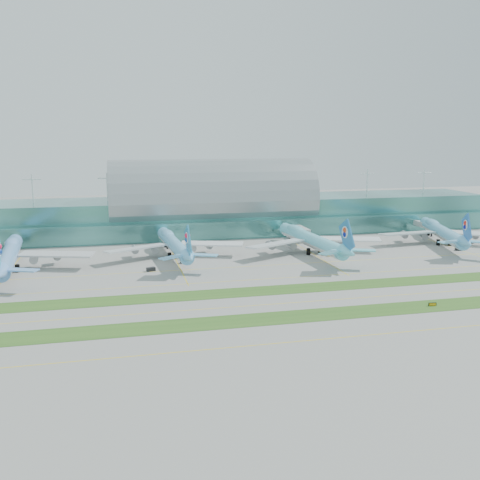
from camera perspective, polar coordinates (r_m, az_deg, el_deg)
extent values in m
plane|color=gray|center=(198.27, 3.59, -5.54)|extent=(700.00, 700.00, 0.00)
cube|color=#3D7A75|center=(320.14, -3.02, 2.69)|extent=(340.00, 42.00, 20.00)
cube|color=#3D7A75|center=(297.63, -2.21, 1.08)|extent=(340.00, 8.00, 10.00)
ellipsoid|color=#9EA5A8|center=(318.84, -3.04, 4.47)|extent=(340.00, 46.20, 16.17)
cylinder|color=white|center=(318.02, -3.06, 5.90)|extent=(0.80, 0.80, 16.00)
cube|color=#B2B7B7|center=(286.29, -23.09, -0.10)|extent=(3.50, 22.00, 3.00)
cylinder|color=black|center=(277.29, -23.38, -1.20)|extent=(1.00, 1.00, 4.00)
cube|color=#B2B7B7|center=(282.64, -7.97, 0.55)|extent=(3.50, 22.00, 3.00)
cylinder|color=black|center=(273.53, -7.76, -0.54)|extent=(1.00, 1.00, 4.00)
cube|color=#B2B7B7|center=(298.44, 6.52, 1.14)|extent=(3.50, 22.00, 3.00)
cylinder|color=black|center=(289.82, 7.16, 0.13)|extent=(1.00, 1.00, 4.00)
cube|color=#B2B7B7|center=(330.89, 18.87, 1.59)|extent=(3.50, 22.00, 3.00)
cylinder|color=black|center=(323.14, 19.75, 0.69)|extent=(1.00, 1.00, 4.00)
cube|color=#2D591E|center=(172.91, 6.26, -8.09)|extent=(420.00, 12.00, 0.08)
cube|color=#2D591E|center=(200.09, 3.43, -5.37)|extent=(420.00, 12.00, 0.08)
cube|color=yellow|center=(155.38, 8.72, -10.43)|extent=(420.00, 0.35, 0.01)
cube|color=yellow|center=(185.50, 4.83, -6.73)|extent=(420.00, 0.35, 0.01)
cube|color=yellow|center=(214.91, 2.22, -4.20)|extent=(420.00, 0.35, 0.01)
cube|color=yellow|center=(235.51, 0.82, -2.83)|extent=(420.00, 0.35, 0.01)
cylinder|color=#689FE5|center=(247.86, -23.41, -1.51)|extent=(12.72, 66.68, 6.63)
ellipsoid|color=#689FE5|center=(265.66, -23.11, -0.29)|extent=(8.13, 20.66, 4.73)
cone|color=#689FE5|center=(282.81, -22.81, 0.00)|extent=(7.10, 5.94, 6.63)
cube|color=silver|center=(244.75, -18.96, -1.44)|extent=(33.06, 16.95, 1.31)
cylinder|color=#979A9F|center=(251.00, -20.02, -1.74)|extent=(4.17, 6.20, 3.64)
cylinder|color=black|center=(273.44, -22.90, -1.41)|extent=(1.93, 1.93, 3.21)
cylinder|color=black|center=(245.09, -24.15, -2.88)|extent=(1.93, 1.93, 3.21)
cylinder|color=black|center=(244.46, -22.66, -2.80)|extent=(1.93, 1.93, 3.21)
cylinder|color=#6FC3F5|center=(254.72, -7.05, -0.45)|extent=(10.86, 62.12, 6.18)
ellipsoid|color=#6FC3F5|center=(271.15, -7.72, 0.60)|extent=(7.28, 19.19, 4.41)
cone|color=#6FC3F5|center=(286.98, -8.26, 0.82)|extent=(6.54, 5.44, 6.18)
cone|color=#6FC3F5|center=(220.96, -5.42, -1.87)|extent=(6.54, 9.40, 5.87)
cube|color=white|center=(250.37, -11.01, -0.87)|extent=(30.14, 20.01, 1.22)
cylinder|color=#999CA1|center=(256.54, -10.14, -1.03)|extent=(3.80, 5.73, 3.39)
cube|color=white|center=(256.61, -3.03, -0.39)|extent=(30.79, 16.22, 1.22)
cylinder|color=#999CA1|center=(261.12, -4.27, -0.67)|extent=(3.80, 5.73, 3.39)
cube|color=#2A87BD|center=(221.56, -5.56, -0.18)|extent=(1.59, 13.11, 14.38)
cylinder|color=white|center=(222.23, -5.62, 0.25)|extent=(1.26, 4.84, 4.79)
cylinder|color=black|center=(278.32, -7.91, -0.45)|extent=(1.80, 1.80, 2.99)
cylinder|color=black|center=(251.33, -7.53, -1.69)|extent=(1.80, 1.80, 2.99)
cylinder|color=black|center=(252.37, -6.20, -1.60)|extent=(1.80, 1.80, 2.99)
cylinder|color=#6BD6EB|center=(264.05, 7.57, 0.04)|extent=(12.10, 66.34, 6.60)
ellipsoid|color=#6BD6EB|center=(280.25, 5.97, 1.09)|extent=(7.93, 20.52, 4.70)
cone|color=#6BD6EB|center=(296.03, 4.64, 1.29)|extent=(7.02, 5.86, 6.60)
cone|color=#6BD6EB|center=(231.40, 11.51, -1.33)|extent=(7.05, 10.07, 6.27)
cube|color=white|center=(254.68, 3.87, -0.40)|extent=(32.13, 21.56, 1.30)
cylinder|color=gray|center=(262.11, 4.38, -0.57)|extent=(4.10, 6.14, 3.62)
cube|color=white|center=(270.96, 11.43, 0.10)|extent=(32.89, 17.11, 1.30)
cylinder|color=gray|center=(274.08, 9.95, -0.19)|extent=(4.10, 6.14, 3.62)
cube|color=#2875B5|center=(231.90, 11.32, 0.39)|extent=(1.81, 14.00, 15.35)
cylinder|color=white|center=(232.53, 11.21, 0.82)|extent=(1.38, 5.17, 5.11)
cylinder|color=black|center=(287.42, 5.42, -0.01)|extent=(1.92, 1.92, 3.19)
cylinder|color=black|center=(259.93, 7.31, -1.23)|extent=(1.92, 1.92, 3.19)
cylinder|color=black|center=(262.65, 8.57, -1.14)|extent=(1.92, 1.92, 3.19)
cylinder|color=#68BBE6|center=(303.00, 20.78, 0.79)|extent=(24.05, 63.35, 6.41)
ellipsoid|color=#68BBE6|center=(319.63, 19.85, 1.68)|extent=(11.29, 20.42, 4.57)
cone|color=#68BBE6|center=(335.63, 19.04, 1.85)|extent=(7.60, 6.75, 6.41)
cone|color=#68BBE6|center=(269.09, 23.07, -0.33)|extent=(8.45, 10.64, 6.09)
cube|color=silver|center=(295.99, 17.45, 0.70)|extent=(31.65, 10.88, 1.26)
cylinder|color=gray|center=(302.86, 18.03, 0.47)|extent=(4.96, 6.44, 3.52)
cube|color=silver|center=(307.31, 24.19, 0.60)|extent=(29.19, 25.31, 1.26)
cylinder|color=gray|center=(311.19, 23.00, 0.40)|extent=(4.96, 6.44, 3.52)
cube|color=blue|center=(269.90, 23.03, 1.12)|extent=(4.39, 13.22, 14.91)
cylinder|color=white|center=(270.62, 22.98, 1.48)|extent=(2.28, 5.03, 4.96)
cylinder|color=black|center=(326.74, 19.46, 0.74)|extent=(1.86, 1.86, 3.10)
cylinder|color=black|center=(299.02, 20.38, -0.24)|extent=(1.86, 1.86, 3.10)
cylinder|color=black|center=(300.92, 21.51, -0.25)|extent=(1.86, 1.86, 3.10)
cube|color=black|center=(230.43, -9.48, -3.09)|extent=(4.02, 3.01, 1.61)
cube|color=black|center=(242.81, -5.99, -2.30)|extent=(3.69, 2.73, 1.37)
cube|color=yellow|center=(259.16, 9.77, -1.52)|extent=(3.75, 2.04, 1.59)
cube|color=black|center=(261.20, 9.35, -1.42)|extent=(4.03, 2.48, 1.55)
cube|color=black|center=(289.40, 22.28, -0.92)|extent=(3.70, 2.50, 1.21)
cube|color=black|center=(193.08, 19.84, -6.47)|extent=(2.81, 0.60, 1.18)
cube|color=gold|center=(192.92, 19.86, -6.49)|extent=(2.35, 0.32, 0.86)
cylinder|color=black|center=(192.76, 19.57, -6.58)|extent=(0.13, 0.13, 0.54)
cylinder|color=black|center=(193.60, 20.09, -6.54)|extent=(0.13, 0.13, 0.54)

